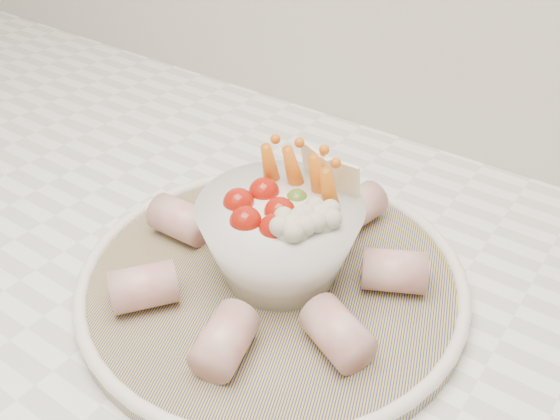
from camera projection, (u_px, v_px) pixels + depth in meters
The scene contains 3 objects.
serving_platter at pixel (272, 279), 0.57m from camera, with size 0.45×0.45×0.02m.
veggie_bowl at pixel (281, 235), 0.55m from camera, with size 0.15×0.15×0.12m.
cured_meat_rolls at pixel (272, 259), 0.56m from camera, with size 0.27×0.27×0.04m.
Camera 1 is at (0.34, 1.08, 1.32)m, focal length 40.00 mm.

